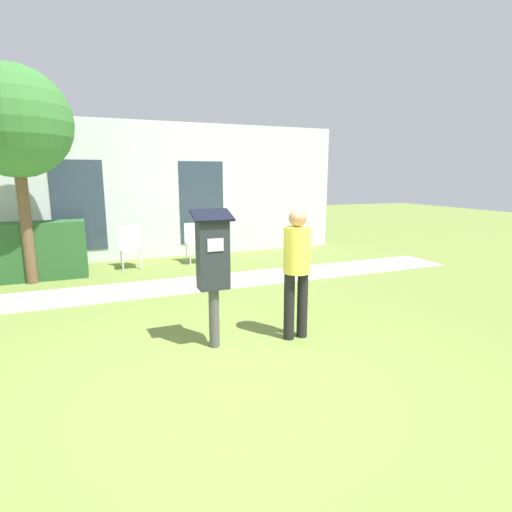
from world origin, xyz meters
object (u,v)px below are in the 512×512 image
outdoor_chair_left (130,243)px  outdoor_chair_middle (195,239)px  parking_meter (213,261)px  person_standing (297,264)px

outdoor_chair_left → outdoor_chair_middle: 1.43m
parking_meter → outdoor_chair_middle: (0.90, 4.62, -0.49)m
parking_meter → outdoor_chair_middle: 4.73m
parking_meter → outdoor_chair_left: 4.71m
outdoor_chair_middle → parking_meter: bearing=-106.4°
person_standing → outdoor_chair_middle: person_standing is taller
parking_meter → person_standing: bearing=-7.2°
parking_meter → outdoor_chair_left: (-0.52, 4.66, -0.49)m
parking_meter → person_standing: parking_meter is taller
person_standing → outdoor_chair_middle: (-0.09, 4.75, -0.40)m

